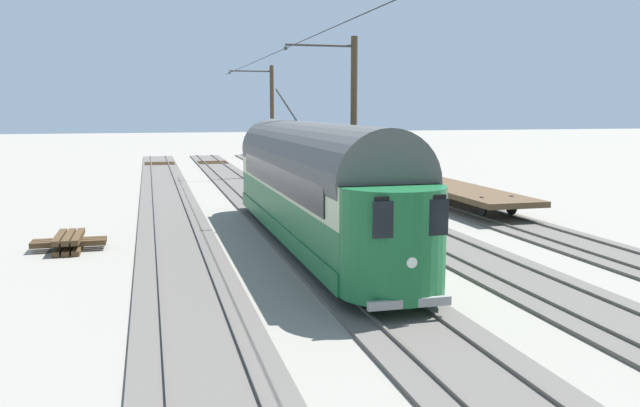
# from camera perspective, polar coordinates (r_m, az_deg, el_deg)

# --- Properties ---
(ground_plane) EXTENTS (220.00, 220.00, 0.00)m
(ground_plane) POSITION_cam_1_polar(r_m,az_deg,el_deg) (28.45, 1.13, -1.34)
(ground_plane) COLOR gray
(track_streetcar_siding) EXTENTS (2.80, 80.00, 0.18)m
(track_streetcar_siding) POSITION_cam_1_polar(r_m,az_deg,el_deg) (31.24, 13.05, -0.59)
(track_streetcar_siding) COLOR #56514C
(track_streetcar_siding) RESTS_ON ground
(track_adjacent_siding) EXTENTS (2.80, 80.00, 0.18)m
(track_adjacent_siding) POSITION_cam_1_polar(r_m,az_deg,el_deg) (29.42, 5.21, -0.95)
(track_adjacent_siding) COLOR #56514C
(track_adjacent_siding) RESTS_ON ground
(track_third_siding) EXTENTS (2.80, 80.00, 0.18)m
(track_third_siding) POSITION_cam_1_polar(r_m,az_deg,el_deg) (28.22, -3.47, -1.32)
(track_third_siding) COLOR #56514C
(track_third_siding) RESTS_ON ground
(track_outer_siding) EXTENTS (2.80, 80.00, 0.18)m
(track_outer_siding) POSITION_cam_1_polar(r_m,az_deg,el_deg) (27.71, -12.69, -1.69)
(track_outer_siding) COLOR #56514C
(track_outer_siding) RESTS_ON ground
(vintage_streetcar) EXTENTS (2.65, 17.92, 5.43)m
(vintage_streetcar) POSITION_cam_1_polar(r_m,az_deg,el_deg) (22.51, -0.74, 1.94)
(vintage_streetcar) COLOR #196033
(vintage_streetcar) RESTS_ON ground
(flatcar_adjacent) EXTENTS (2.80, 12.48, 1.60)m
(flatcar_adjacent) POSITION_cam_1_polar(r_m,az_deg,el_deg) (33.11, 11.29, 1.36)
(flatcar_adjacent) COLOR brown
(flatcar_adjacent) RESTS_ON ground
(catenary_pole_foreground) EXTENTS (3.08, 0.28, 7.67)m
(catenary_pole_foreground) POSITION_cam_1_polar(r_m,az_deg,el_deg) (45.17, -4.30, 7.29)
(catenary_pole_foreground) COLOR #423323
(catenary_pole_foreground) RESTS_ON ground
(catenary_pole_mid_near) EXTENTS (3.08, 0.28, 7.67)m
(catenary_pole_mid_near) POSITION_cam_1_polar(r_m,az_deg,el_deg) (27.23, 2.80, 6.71)
(catenary_pole_mid_near) COLOR #423323
(catenary_pole_mid_near) RESTS_ON ground
(overhead_wire_run) EXTENTS (2.87, 40.91, 0.18)m
(overhead_wire_run) POSITION_cam_1_polar(r_m,az_deg,el_deg) (27.41, -3.24, 13.23)
(overhead_wire_run) COLOR black
(overhead_wire_run) RESTS_ON ground
(switch_stand) EXTENTS (0.50, 0.30, 1.24)m
(switch_stand) POSITION_cam_1_polar(r_m,az_deg,el_deg) (40.38, 9.02, 2.40)
(switch_stand) COLOR black
(switch_stand) RESTS_ON ground
(spare_tie_stack) EXTENTS (2.40, 2.40, 0.54)m
(spare_tie_stack) POSITION_cam_1_polar(r_m,az_deg,el_deg) (23.70, -21.04, -3.17)
(spare_tie_stack) COLOR #47331E
(spare_tie_stack) RESTS_ON ground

